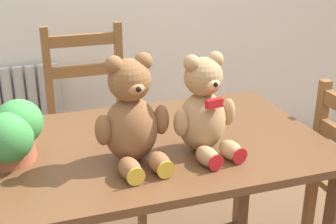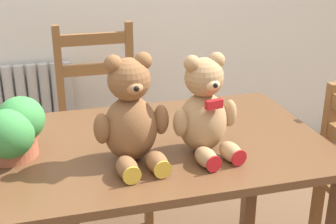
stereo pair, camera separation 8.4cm
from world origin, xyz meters
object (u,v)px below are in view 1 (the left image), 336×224
wooden_chair_behind (92,129)px  teddy_bear_right (204,111)px  teddy_bear_left (132,118)px  potted_plant (7,133)px

wooden_chair_behind → teddy_bear_right: teddy_bear_right is taller
teddy_bear_left → potted_plant: teddy_bear_left is taller
wooden_chair_behind → potted_plant: bearing=62.6°
teddy_bear_left → teddy_bear_right: bearing=173.9°
wooden_chair_behind → teddy_bear_right: (0.25, -0.89, 0.41)m
wooden_chair_behind → potted_plant: size_ratio=3.81×
wooden_chair_behind → potted_plant: (-0.40, -0.76, 0.36)m
wooden_chair_behind → teddy_bear_right: size_ratio=2.83×
teddy_bear_right → potted_plant: teddy_bear_right is taller
teddy_bear_right → potted_plant: (-0.65, 0.12, -0.04)m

